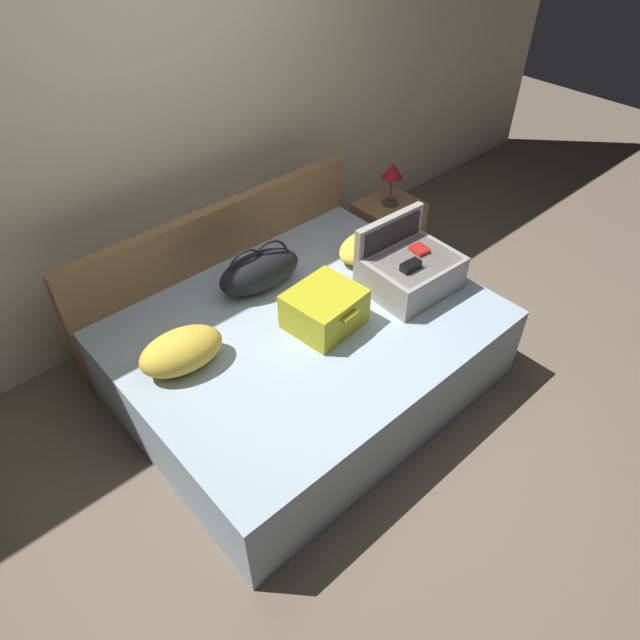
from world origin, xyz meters
TOP-DOWN VIEW (x-y plane):
  - ground_plane at (0.00, 0.00)m, footprint 12.00×12.00m
  - back_wall at (0.00, 1.65)m, footprint 8.00×0.10m
  - bed at (0.00, 0.40)m, footprint 2.07×1.62m
  - headboard at (0.00, 1.25)m, footprint 2.11×0.08m
  - hard_case_large at (0.69, 0.23)m, footprint 0.55×0.47m
  - hard_case_medium at (0.07, 0.32)m, footprint 0.42×0.40m
  - duffel_bag at (0.01, 0.83)m, footprint 0.56×0.30m
  - pillow_near_headboard at (0.73, 0.65)m, footprint 0.47×0.32m
  - pillow_center_head at (-0.70, 0.58)m, footprint 0.48×0.33m
  - nightstand at (1.32, 0.96)m, footprint 0.44×0.40m
  - table_lamp at (1.32, 0.96)m, footprint 0.15×0.15m

SIDE VIEW (x-z plane):
  - ground_plane at x=0.00m, z-range 0.00..0.00m
  - bed at x=0.00m, z-range 0.00..0.51m
  - nightstand at x=1.32m, z-range 0.00..0.53m
  - headboard at x=0.00m, z-range 0.00..0.89m
  - pillow_near_headboard at x=0.73m, z-range 0.51..0.65m
  - pillow_center_head at x=-0.70m, z-range 0.51..0.71m
  - hard_case_medium at x=0.07m, z-range 0.51..0.73m
  - duffel_bag at x=0.01m, z-range 0.48..0.79m
  - hard_case_large at x=0.69m, z-range 0.44..0.84m
  - table_lamp at x=1.32m, z-range 0.61..0.94m
  - back_wall at x=0.00m, z-range 0.00..2.60m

